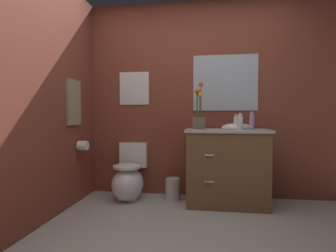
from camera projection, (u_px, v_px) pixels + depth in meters
name	position (u px, v px, depth m)	size (l,w,h in m)	color
wall_back	(205.00, 99.00, 3.38)	(4.05, 0.05, 2.50)	brown
wall_left	(44.00, 93.00, 2.52)	(0.05, 4.28, 2.50)	brown
toilet	(129.00, 179.00, 3.26)	(0.38, 0.59, 0.69)	white
vanity_cabinet	(227.00, 166.00, 3.05)	(0.94, 0.56, 1.06)	brown
flower_vase	(199.00, 115.00, 3.04)	(0.14, 0.14, 0.55)	brown
soap_bottle	(252.00, 121.00, 3.07)	(0.06, 0.06, 0.21)	#B28CBF
lotion_bottle	(236.00, 122.00, 3.07)	(0.05, 0.05, 0.17)	white
hand_wash_bottle	(240.00, 122.00, 2.88)	(0.06, 0.06, 0.19)	white
trash_bin	(173.00, 189.00, 3.21)	(0.18, 0.18, 0.27)	#B7B7BC
wall_poster	(134.00, 88.00, 3.48)	(0.40, 0.01, 0.43)	silver
wall_mirror	(225.00, 83.00, 3.31)	(0.80, 0.01, 0.70)	#B2BCC6
hanging_towel	(74.00, 102.00, 3.01)	(0.03, 0.28, 0.52)	gray
toilet_paper_roll	(83.00, 145.00, 3.12)	(0.11, 0.11, 0.11)	white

